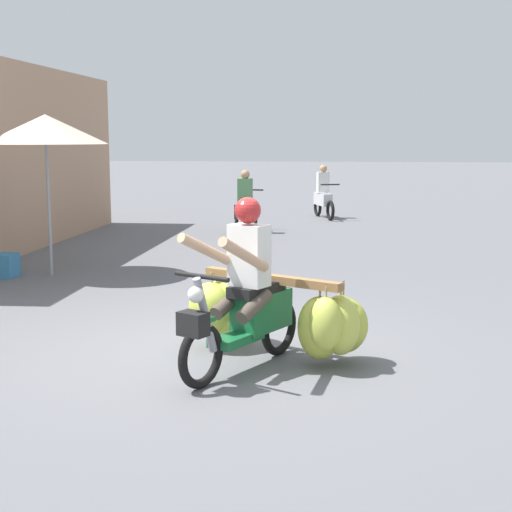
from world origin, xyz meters
name	(u,v)px	position (x,y,z in m)	size (l,w,h in m)	color
ground_plane	(211,355)	(0.00, 0.00, 0.00)	(120.00, 120.00, 0.00)	slate
motorbike_main_loaded	(270,311)	(0.59, -0.11, 0.48)	(1.87, 1.96, 1.58)	black
motorbike_distant_ahead_left	(246,207)	(-0.93, 9.49, 0.57)	(0.53, 1.61, 1.40)	black
motorbike_distant_ahead_right	(323,197)	(0.69, 12.75, 0.57)	(0.71, 1.55, 1.40)	black
market_umbrella_near_shop	(46,129)	(-3.22, 3.93, 2.22)	(1.86, 1.86, 2.45)	#99999E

